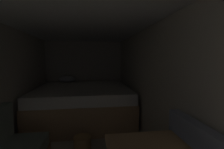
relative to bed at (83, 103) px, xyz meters
The scene contains 5 objects.
wall_back 1.25m from the bed, 89.79° to the left, with size 2.35×0.05×1.98m, color beige.
wall_right 1.91m from the bed, 50.54° to the right, with size 0.05×4.94×1.98m, color beige.
ceiling_slab 2.13m from the bed, 89.84° to the right, with size 2.35×4.94×0.05m, color white.
bed is the anchor object (origin of this frame).
wicker_basket 1.45m from the bed, 88.67° to the right, with size 0.27×0.27×0.25m.
Camera 1 is at (0.15, -0.69, 1.45)m, focal length 25.53 mm.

